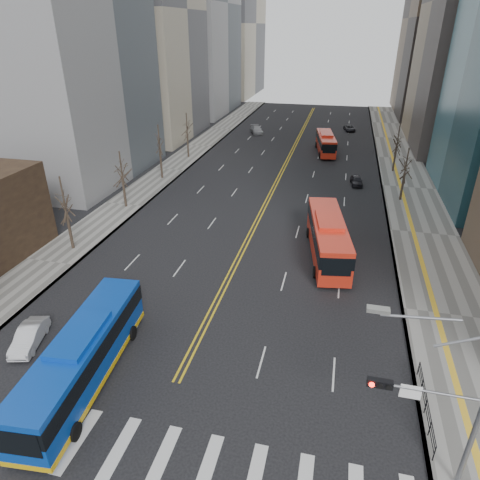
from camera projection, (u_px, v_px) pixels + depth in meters
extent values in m
plane|color=black|center=(140.00, 455.00, 21.61)|extent=(220.00, 220.00, 0.00)
cube|color=slate|center=(408.00, 188.00, 57.01)|extent=(7.00, 130.00, 0.15)
cube|color=slate|center=(170.00, 170.00, 64.12)|extent=(5.00, 130.00, 0.15)
cube|color=silver|center=(0.00, 423.00, 23.34)|extent=(0.70, 4.00, 0.01)
cube|color=silver|center=(38.00, 431.00, 22.85)|extent=(0.70, 4.00, 0.01)
cube|color=silver|center=(77.00, 440.00, 22.35)|extent=(0.70, 4.00, 0.01)
cube|color=silver|center=(119.00, 450.00, 21.86)|extent=(0.70, 4.00, 0.01)
cube|color=silver|center=(162.00, 459.00, 21.36)|extent=(0.70, 4.00, 0.01)
cube|color=silver|center=(207.00, 470.00, 20.87)|extent=(0.70, 4.00, 0.01)
cube|color=gold|center=(287.00, 159.00, 69.43)|extent=(0.15, 100.00, 0.01)
cube|color=gold|center=(289.00, 159.00, 69.34)|extent=(0.15, 100.00, 0.01)
cube|color=#A09681|center=(128.00, 9.00, 75.55)|extent=(22.00, 22.00, 44.00)
cube|color=gray|center=(186.00, 3.00, 97.90)|extent=(20.00, 26.00, 48.00)
cube|color=#A09681|center=(227.00, 23.00, 127.28)|extent=(18.00, 30.00, 40.00)
cube|color=brown|center=(451.00, 18.00, 95.58)|extent=(18.00, 30.00, 42.00)
cylinder|color=gray|center=(476.00, 426.00, 18.37)|extent=(0.24, 0.24, 8.00)
cylinder|color=gray|center=(428.00, 391.00, 18.17)|extent=(4.50, 0.12, 0.12)
cube|color=black|center=(380.00, 383.00, 18.58)|extent=(1.10, 0.28, 0.38)
cylinder|color=#FF190C|center=(372.00, 385.00, 18.51)|extent=(0.24, 0.08, 0.24)
cylinder|color=black|center=(380.00, 386.00, 18.44)|extent=(0.24, 0.08, 0.24)
cylinder|color=black|center=(389.00, 387.00, 18.37)|extent=(0.24, 0.08, 0.24)
cube|color=white|center=(411.00, 392.00, 18.40)|extent=(0.90, 0.06, 0.70)
cube|color=#999993|center=(378.00, 310.00, 17.00)|extent=(0.90, 0.35, 0.18)
cube|color=black|center=(427.00, 400.00, 23.31)|extent=(0.04, 6.00, 0.04)
cylinder|color=black|center=(434.00, 454.00, 20.93)|extent=(0.06, 0.06, 1.00)
cylinder|color=black|center=(430.00, 429.00, 22.24)|extent=(0.06, 0.06, 1.00)
cylinder|color=black|center=(426.00, 406.00, 23.54)|extent=(0.06, 0.06, 1.00)
cylinder|color=black|center=(422.00, 386.00, 24.84)|extent=(0.06, 0.06, 1.00)
cylinder|color=black|center=(419.00, 368.00, 26.15)|extent=(0.06, 0.06, 1.00)
cylinder|color=#30251D|center=(70.00, 231.00, 40.59)|extent=(0.28, 0.28, 3.90)
cylinder|color=#30251D|center=(124.00, 193.00, 50.21)|extent=(0.28, 0.28, 3.60)
cylinder|color=#30251D|center=(161.00, 165.00, 59.68)|extent=(0.28, 0.28, 4.00)
cylinder|color=#30251D|center=(188.00, 146.00, 69.28)|extent=(0.28, 0.28, 3.80)
cylinder|color=#30251D|center=(402.00, 187.00, 52.22)|extent=(0.28, 0.28, 3.50)
cylinder|color=#30251D|center=(394.00, 159.00, 62.59)|extent=(0.28, 0.28, 3.75)
cube|color=#0B3CAA|center=(83.00, 356.00, 25.37)|extent=(3.74, 12.79, 3.01)
cube|color=black|center=(82.00, 349.00, 25.11)|extent=(3.80, 12.81, 1.08)
cube|color=#0B3CAA|center=(79.00, 335.00, 24.65)|extent=(2.49, 4.58, 0.40)
cube|color=#F0B60C|center=(87.00, 373.00, 25.96)|extent=(3.80, 12.81, 0.35)
cylinder|color=black|center=(28.00, 425.00, 22.59)|extent=(0.39, 1.02, 1.00)
cylinder|color=black|center=(75.00, 432.00, 22.24)|extent=(0.39, 1.02, 1.00)
cylinder|color=black|center=(96.00, 330.00, 29.71)|extent=(0.39, 1.02, 1.00)
cylinder|color=black|center=(132.00, 333.00, 29.37)|extent=(0.39, 1.02, 1.00)
cube|color=red|center=(328.00, 237.00, 39.40)|extent=(4.74, 12.45, 3.19)
cube|color=black|center=(328.00, 231.00, 39.13)|extent=(4.80, 12.48, 1.13)
cube|color=red|center=(329.00, 221.00, 38.64)|extent=(2.88, 4.56, 0.40)
cylinder|color=black|center=(315.00, 272.00, 36.67)|extent=(0.46, 1.04, 1.00)
cylinder|color=black|center=(348.00, 273.00, 36.49)|extent=(0.46, 1.04, 1.00)
cylinder|color=black|center=(308.00, 233.00, 43.60)|extent=(0.46, 1.04, 1.00)
cylinder|color=black|center=(336.00, 234.00, 43.43)|extent=(0.46, 1.04, 1.00)
cube|color=red|center=(326.00, 143.00, 72.10)|extent=(4.02, 10.79, 2.72)
cube|color=black|center=(326.00, 140.00, 71.85)|extent=(4.08, 10.81, 0.98)
cube|color=red|center=(326.00, 134.00, 71.44)|extent=(2.47, 3.94, 0.40)
cylinder|color=black|center=(320.00, 155.00, 69.72)|extent=(0.45, 1.03, 1.00)
cylinder|color=black|center=(335.00, 155.00, 69.55)|extent=(0.45, 1.03, 1.00)
cylinder|color=black|center=(316.00, 145.00, 75.73)|extent=(0.45, 1.03, 1.00)
cylinder|color=black|center=(330.00, 145.00, 75.56)|extent=(0.45, 1.03, 1.00)
imported|color=silver|center=(29.00, 337.00, 28.80)|extent=(2.36, 4.19, 1.31)
imported|color=black|center=(357.00, 181.00, 57.95)|extent=(1.81, 3.70, 1.22)
imported|color=#9D9EA2|center=(257.00, 130.00, 85.71)|extent=(3.70, 5.24, 1.41)
imported|color=black|center=(349.00, 128.00, 87.74)|extent=(2.62, 4.29, 1.11)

